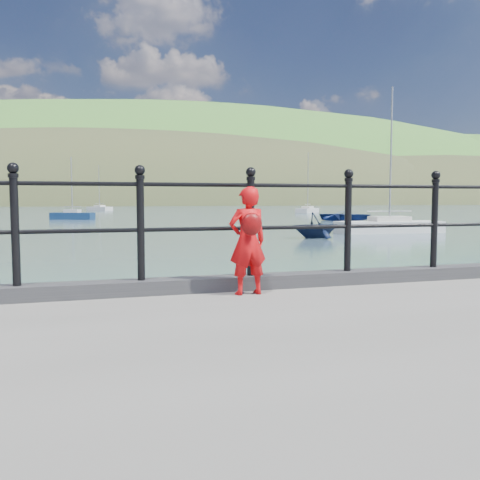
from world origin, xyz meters
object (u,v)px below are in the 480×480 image
object	(u,v)px
sailboat_port	(72,216)
sailboat_near	(389,227)
child	(248,240)
launch_navy	(316,225)
railing	(197,215)
launch_blue	(346,215)
sailboat_deep	(100,209)
sailboat_far	(308,211)

from	to	relation	value
sailboat_port	sailboat_near	distance (m)	32.97
child	launch_navy	distance (m)	21.29
sailboat_port	railing	bearing A→B (deg)	-62.40
launch_blue	launch_navy	world-z (taller)	launch_navy
railing	sailboat_deep	xyz separation A→B (m)	(1.16, 90.94, -1.48)
child	railing	bearing A→B (deg)	-40.54
sailboat_deep	sailboat_near	bearing A→B (deg)	-22.60
launch_blue	sailboat_near	size ratio (longest dim) A/B	0.55
launch_navy	sailboat_far	size ratio (longest dim) A/B	0.28
launch_navy	sailboat_near	xyz separation A→B (m)	(6.01, 2.51, -0.34)
sailboat_port	launch_navy	bearing A→B (deg)	-42.22
railing	launch_blue	size ratio (longest dim) A/B	3.77
child	launch_navy	bearing A→B (deg)	-122.36
railing	sailboat_far	size ratio (longest dim) A/B	1.95
sailboat_deep	launch_blue	bearing A→B (deg)	-12.85
sailboat_port	launch_blue	bearing A→B (deg)	2.19
railing	sailboat_port	distance (m)	48.35
railing	sailboat_far	xyz separation A→B (m)	(30.90, 65.21, -1.48)
sailboat_far	sailboat_port	xyz separation A→B (m)	(-33.39, -16.95, -0.00)
sailboat_port	sailboat_near	bearing A→B (deg)	-30.82
railing	launch_navy	bearing A→B (deg)	61.28
railing	sailboat_port	world-z (taller)	sailboat_port
launch_navy	sailboat_far	xyz separation A→B (m)	(20.71, 46.63, -0.33)
launch_blue	sailboat_port	size ratio (longest dim) A/B	0.75
child	sailboat_deep	bearing A→B (deg)	-95.59
launch_navy	sailboat_port	distance (m)	32.27
sailboat_near	sailboat_deep	bearing A→B (deg)	106.42
child	sailboat_near	bearing A→B (deg)	-131.45
child	sailboat_near	size ratio (longest dim) A/B	0.13
launch_blue	launch_navy	distance (m)	22.93
launch_blue	sailboat_far	size ratio (longest dim) A/B	0.52
launch_navy	sailboat_deep	world-z (taller)	sailboat_deep
launch_blue	sailboat_near	distance (m)	17.98
launch_navy	sailboat_far	world-z (taller)	sailboat_far
sailboat_far	sailboat_near	distance (m)	46.50
sailboat_port	sailboat_near	size ratio (longest dim) A/B	0.73
child	launch_navy	world-z (taller)	child
sailboat_far	child	bearing A→B (deg)	-163.62
launch_blue	sailboat_far	bearing A→B (deg)	27.45
launch_navy	sailboat_port	xyz separation A→B (m)	(-12.68, 29.67, -0.34)
sailboat_near	sailboat_far	bearing A→B (deg)	75.84
child	launch_blue	bearing A→B (deg)	-125.03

